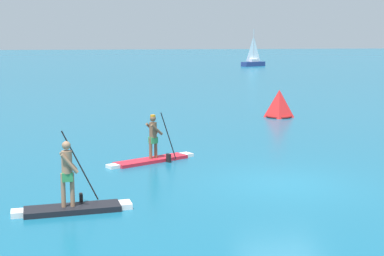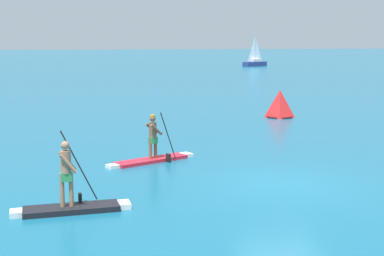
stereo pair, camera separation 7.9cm
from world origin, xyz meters
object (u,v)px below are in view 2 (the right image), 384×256
object	(u,v)px
paddleboarder_near_left	(71,199)
paddleboarder_mid_center	(152,153)
sailboat_right_horizon	(255,61)
race_marker_buoy	(280,105)

from	to	relation	value
paddleboarder_near_left	paddleboarder_mid_center	xyz separation A→B (m)	(2.77, 5.29, -0.02)
paddleboarder_mid_center	sailboat_right_horizon	distance (m)	71.02
race_marker_buoy	sailboat_right_horizon	size ratio (longest dim) A/B	0.26
paddleboarder_mid_center	race_marker_buoy	world-z (taller)	paddleboarder_mid_center
paddleboarder_mid_center	race_marker_buoy	bearing A→B (deg)	23.22
paddleboarder_near_left	sailboat_right_horizon	distance (m)	76.95
paddleboarder_mid_center	race_marker_buoy	size ratio (longest dim) A/B	2.14
sailboat_right_horizon	paddleboarder_near_left	bearing A→B (deg)	40.04
paddleboarder_near_left	race_marker_buoy	world-z (taller)	paddleboarder_near_left
paddleboarder_mid_center	race_marker_buoy	xyz separation A→B (m)	(8.38, 9.78, 0.37)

